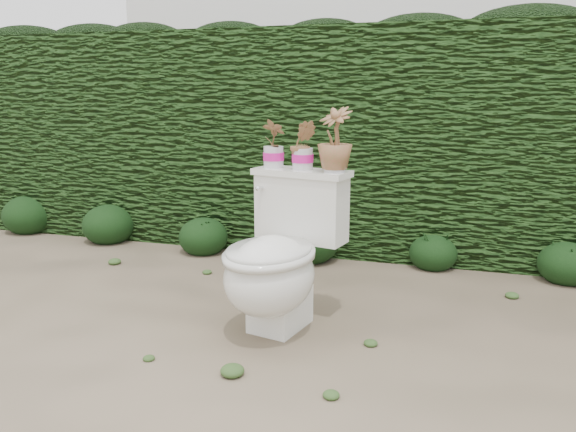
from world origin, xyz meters
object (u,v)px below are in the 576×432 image
(toilet, at_px, (278,260))
(potted_plant_right, at_px, (335,141))
(potted_plant_left, at_px, (273,145))
(potted_plant_center, at_px, (303,147))

(toilet, bearing_deg, potted_plant_right, 52.42)
(potted_plant_left, relative_size, potted_plant_center, 1.01)
(toilet, height_order, potted_plant_center, potted_plant_center)
(potted_plant_left, bearing_deg, potted_plant_center, -174.29)
(potted_plant_left, height_order, potted_plant_center, potted_plant_left)
(toilet, distance_m, potted_plant_right, 0.65)
(potted_plant_center, distance_m, potted_plant_right, 0.18)
(toilet, distance_m, potted_plant_center, 0.59)
(potted_plant_center, bearing_deg, potted_plant_right, -24.77)
(potted_plant_center, bearing_deg, toilet, -116.29)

